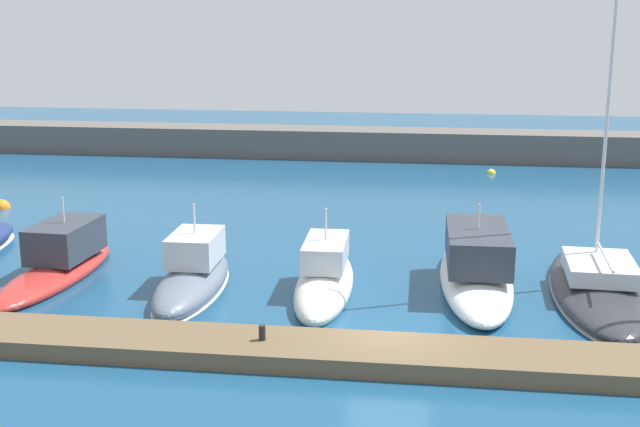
{
  "coord_description": "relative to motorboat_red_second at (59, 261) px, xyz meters",
  "views": [
    {
      "loc": [
        1.11,
        -23.61,
        9.72
      ],
      "look_at": [
        -2.6,
        3.74,
        3.08
      ],
      "focal_mm": 46.89,
      "sensor_mm": 36.0,
      "label": 1
    }
  ],
  "objects": [
    {
      "name": "dock_bollard",
      "position": [
        9.15,
        -6.48,
        0.16
      ],
      "size": [
        0.2,
        0.2,
        0.44
      ],
      "primitive_type": "cylinder",
      "color": "black",
      "rests_on": "dock_pier"
    },
    {
      "name": "breakwater_seawall",
      "position": [
        12.73,
        28.32,
        0.39
      ],
      "size": [
        108.0,
        3.27,
        1.95
      ],
      "primitive_type": "cube",
      "color": "#5B5651",
      "rests_on": "ground_plane"
    },
    {
      "name": "motorboat_red_second",
      "position": [
        0.0,
        0.0,
        0.0
      ],
      "size": [
        2.64,
        8.25,
        3.23
      ],
      "rotation": [
        0.0,
        0.0,
        1.52
      ],
      "color": "#B72D28",
      "rests_on": "ground_plane"
    },
    {
      "name": "mooring_buoy_orange",
      "position": [
        -7.91,
        10.4,
        -0.59
      ],
      "size": [
        0.88,
        0.88,
        0.88
      ],
      "primitive_type": "sphere",
      "color": "orange",
      "rests_on": "ground_plane"
    },
    {
      "name": "ground_plane",
      "position": [
        12.73,
        -5.02,
        -0.59
      ],
      "size": [
        120.0,
        120.0,
        0.0
      ],
      "primitive_type": "plane",
      "color": "navy"
    },
    {
      "name": "motorboat_ivory_fourth",
      "position": [
        10.19,
        -0.46,
        -0.12
      ],
      "size": [
        2.17,
        7.52,
        3.43
      ],
      "rotation": [
        0.0,
        0.0,
        1.6
      ],
      "color": "silver",
      "rests_on": "ground_plane"
    },
    {
      "name": "motorboat_slate_third",
      "position": [
        5.47,
        -0.9,
        -0.08
      ],
      "size": [
        2.32,
        7.11,
        3.42
      ],
      "rotation": [
        0.0,
        0.0,
        1.59
      ],
      "color": "slate",
      "rests_on": "ground_plane"
    },
    {
      "name": "motorboat_white_fifth",
      "position": [
        15.57,
        1.02,
        0.09
      ],
      "size": [
        2.71,
        10.06,
        3.48
      ],
      "rotation": [
        0.0,
        0.0,
        1.59
      ],
      "color": "white",
      "rests_on": "ground_plane"
    },
    {
      "name": "sailboat_charcoal_sixth",
      "position": [
        19.83,
        0.56,
        -0.24
      ],
      "size": [
        3.68,
        10.37,
        16.54
      ],
      "rotation": [
        0.0,
        0.0,
        1.53
      ],
      "color": "#2D2D33",
      "rests_on": "ground_plane"
    },
    {
      "name": "dock_pier",
      "position": [
        12.73,
        -6.48,
        -0.33
      ],
      "size": [
        42.87,
        2.37,
        0.53
      ],
      "primitive_type": "cube",
      "color": "brown",
      "rests_on": "ground_plane"
    },
    {
      "name": "mooring_buoy_yellow",
      "position": [
        17.53,
        23.39,
        -0.59
      ],
      "size": [
        0.57,
        0.57,
        0.57
      ],
      "primitive_type": "sphere",
      "color": "yellow",
      "rests_on": "ground_plane"
    }
  ]
}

